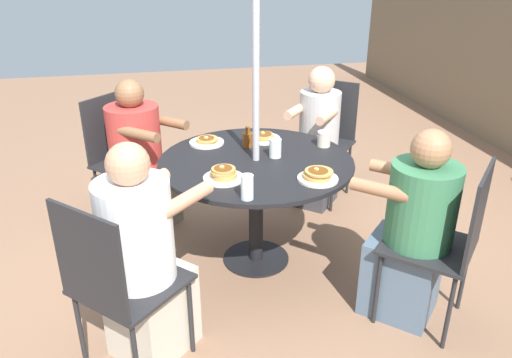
{
  "coord_description": "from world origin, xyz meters",
  "views": [
    {
      "loc": [
        2.8,
        -0.6,
        1.91
      ],
      "look_at": [
        0.0,
        0.0,
        0.6
      ],
      "focal_mm": 35.0,
      "sensor_mm": 36.0,
      "label": 1
    }
  ],
  "objects_px": {
    "diner_south": "(317,143)",
    "drinking_glass_a": "(275,148)",
    "patio_chair_north": "(115,280)",
    "patio_chair_south": "(326,133)",
    "diner_west": "(140,162)",
    "diner_east": "(412,235)",
    "drinking_glass_b": "(247,187)",
    "patio_table": "(256,175)",
    "coffee_cup": "(324,139)",
    "pancake_plate_b": "(207,141)",
    "pancake_plate_c": "(318,176)",
    "syrup_bottle": "(248,139)",
    "patio_chair_east": "(448,238)",
    "pancake_plate_a": "(224,175)",
    "diner_north": "(144,264)",
    "pancake_plate_d": "(263,137)",
    "patio_chair_west": "(121,151)"
  },
  "relations": [
    {
      "from": "patio_chair_west",
      "to": "pancake_plate_a",
      "type": "bearing_deg",
      "value": 73.6
    },
    {
      "from": "pancake_plate_b",
      "to": "drinking_glass_b",
      "type": "height_order",
      "value": "drinking_glass_b"
    },
    {
      "from": "pancake_plate_c",
      "to": "pancake_plate_b",
      "type": "bearing_deg",
      "value": -142.75
    },
    {
      "from": "pancake_plate_c",
      "to": "syrup_bottle",
      "type": "bearing_deg",
      "value": -154.61
    },
    {
      "from": "patio_chair_north",
      "to": "drinking_glass_a",
      "type": "xyz_separation_m",
      "value": [
        -0.85,
        0.96,
        0.24
      ]
    },
    {
      "from": "coffee_cup",
      "to": "drinking_glass_a",
      "type": "distance_m",
      "value": 0.38
    },
    {
      "from": "diner_west",
      "to": "coffee_cup",
      "type": "relative_size",
      "value": 11.07
    },
    {
      "from": "drinking_glass_b",
      "to": "diner_north",
      "type": "bearing_deg",
      "value": -70.69
    },
    {
      "from": "drinking_glass_a",
      "to": "pancake_plate_c",
      "type": "bearing_deg",
      "value": 21.25
    },
    {
      "from": "diner_east",
      "to": "syrup_bottle",
      "type": "relative_size",
      "value": 8.18
    },
    {
      "from": "pancake_plate_d",
      "to": "syrup_bottle",
      "type": "height_order",
      "value": "syrup_bottle"
    },
    {
      "from": "patio_chair_south",
      "to": "patio_chair_west",
      "type": "bearing_deg",
      "value": 44.02
    },
    {
      "from": "pancake_plate_c",
      "to": "drinking_glass_b",
      "type": "distance_m",
      "value": 0.46
    },
    {
      "from": "diner_east",
      "to": "drinking_glass_a",
      "type": "height_order",
      "value": "diner_east"
    },
    {
      "from": "diner_east",
      "to": "drinking_glass_b",
      "type": "relative_size",
      "value": 8.31
    },
    {
      "from": "patio_table",
      "to": "pancake_plate_b",
      "type": "xyz_separation_m",
      "value": [
        -0.35,
        -0.26,
        0.12
      ]
    },
    {
      "from": "drinking_glass_b",
      "to": "patio_chair_north",
      "type": "bearing_deg",
      "value": -64.67
    },
    {
      "from": "diner_north",
      "to": "syrup_bottle",
      "type": "relative_size",
      "value": 8.55
    },
    {
      "from": "patio_chair_north",
      "to": "coffee_cup",
      "type": "distance_m",
      "value": 1.66
    },
    {
      "from": "patio_chair_south",
      "to": "diner_west",
      "type": "xyz_separation_m",
      "value": [
        0.21,
        -1.5,
        -0.05
      ]
    },
    {
      "from": "patio_table",
      "to": "diner_south",
      "type": "height_order",
      "value": "diner_south"
    },
    {
      "from": "pancake_plate_b",
      "to": "pancake_plate_c",
      "type": "relative_size",
      "value": 1.0
    },
    {
      "from": "patio_table",
      "to": "coffee_cup",
      "type": "distance_m",
      "value": 0.53
    },
    {
      "from": "patio_chair_north",
      "to": "patio_chair_south",
      "type": "height_order",
      "value": "same"
    },
    {
      "from": "diner_south",
      "to": "drinking_glass_b",
      "type": "relative_size",
      "value": 8.37
    },
    {
      "from": "diner_south",
      "to": "pancake_plate_b",
      "type": "bearing_deg",
      "value": 64.92
    },
    {
      "from": "diner_north",
      "to": "pancake_plate_a",
      "type": "height_order",
      "value": "diner_north"
    },
    {
      "from": "patio_chair_north",
      "to": "drinking_glass_a",
      "type": "relative_size",
      "value": 8.09
    },
    {
      "from": "patio_chair_south",
      "to": "drinking_glass_b",
      "type": "height_order",
      "value": "patio_chair_south"
    },
    {
      "from": "pancake_plate_c",
      "to": "diner_east",
      "type": "bearing_deg",
      "value": 53.82
    },
    {
      "from": "pancake_plate_c",
      "to": "patio_chair_east",
      "type": "bearing_deg",
      "value": 51.92
    },
    {
      "from": "diner_south",
      "to": "drinking_glass_a",
      "type": "bearing_deg",
      "value": 95.23
    },
    {
      "from": "diner_west",
      "to": "patio_chair_east",
      "type": "bearing_deg",
      "value": 89.66
    },
    {
      "from": "pancake_plate_a",
      "to": "coffee_cup",
      "type": "height_order",
      "value": "coffee_cup"
    },
    {
      "from": "diner_west",
      "to": "patio_chair_north",
      "type": "bearing_deg",
      "value": 39.02
    },
    {
      "from": "patio_chair_east",
      "to": "patio_table",
      "type": "bearing_deg",
      "value": 90.0
    },
    {
      "from": "syrup_bottle",
      "to": "coffee_cup",
      "type": "distance_m",
      "value": 0.5
    },
    {
      "from": "diner_north",
      "to": "drinking_glass_a",
      "type": "distance_m",
      "value": 1.14
    },
    {
      "from": "diner_north",
      "to": "patio_chair_east",
      "type": "height_order",
      "value": "diner_north"
    },
    {
      "from": "patio_chair_north",
      "to": "pancake_plate_a",
      "type": "relative_size",
      "value": 4.12
    },
    {
      "from": "patio_chair_north",
      "to": "diner_north",
      "type": "height_order",
      "value": "diner_north"
    },
    {
      "from": "patio_chair_north",
      "to": "drinking_glass_a",
      "type": "bearing_deg",
      "value": 86.63
    },
    {
      "from": "patio_chair_south",
      "to": "pancake_plate_b",
      "type": "xyz_separation_m",
      "value": [
        0.54,
        -1.04,
        0.2
      ]
    },
    {
      "from": "patio_table",
      "to": "coffee_cup",
      "type": "height_order",
      "value": "coffee_cup"
    },
    {
      "from": "patio_chair_north",
      "to": "patio_chair_west",
      "type": "distance_m",
      "value": 1.64
    },
    {
      "from": "patio_table",
      "to": "pancake_plate_c",
      "type": "bearing_deg",
      "value": 37.21
    },
    {
      "from": "pancake_plate_d",
      "to": "coffee_cup",
      "type": "xyz_separation_m",
      "value": [
        0.2,
        0.37,
        0.03
      ]
    },
    {
      "from": "diner_north",
      "to": "drinking_glass_a",
      "type": "relative_size",
      "value": 9.85
    },
    {
      "from": "drinking_glass_b",
      "to": "patio_chair_south",
      "type": "bearing_deg",
      "value": 146.33
    },
    {
      "from": "patio_chair_south",
      "to": "pancake_plate_a",
      "type": "bearing_deg",
      "value": 89.37
    }
  ]
}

